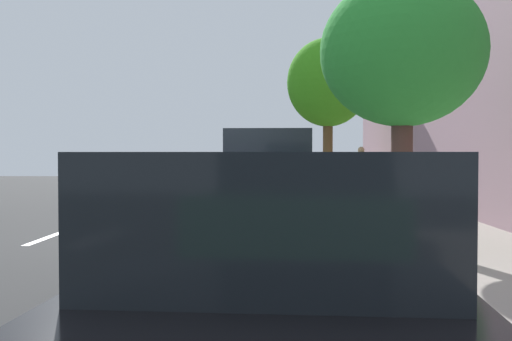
% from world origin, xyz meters
% --- Properties ---
extents(ground, '(58.09, 58.09, 0.00)m').
position_xyz_m(ground, '(0.00, 0.00, 0.00)').
color(ground, '#2C2C2C').
extents(sidewalk, '(3.01, 36.31, 0.12)m').
position_xyz_m(sidewalk, '(3.76, 0.00, 0.06)').
color(sidewalk, '#A69B90').
rests_on(sidewalk, ground).
extents(curb_edge, '(0.16, 36.31, 0.12)m').
position_xyz_m(curb_edge, '(2.18, 0.00, 0.06)').
color(curb_edge, gray).
rests_on(curb_edge, ground).
extents(lane_stripe_centre, '(0.14, 35.80, 0.01)m').
position_xyz_m(lane_stripe_centre, '(-2.96, -0.25, 0.00)').
color(lane_stripe_centre, white).
rests_on(lane_stripe_centre, ground).
extents(lane_stripe_bike_edge, '(0.12, 36.31, 0.01)m').
position_xyz_m(lane_stripe_bike_edge, '(0.71, 0.00, 0.00)').
color(lane_stripe_bike_edge, white).
rests_on(lane_stripe_bike_edge, ground).
extents(parked_sedan_black_second, '(2.03, 4.49, 1.52)m').
position_xyz_m(parked_sedan_black_second, '(1.17, -7.85, 0.75)').
color(parked_sedan_black_second, black).
rests_on(parked_sedan_black_second, ground).
extents(parked_suv_dark_blue_mid, '(2.05, 4.74, 1.99)m').
position_xyz_m(parked_suv_dark_blue_mid, '(1.02, 1.80, 1.03)').
color(parked_suv_dark_blue_mid, navy).
rests_on(parked_suv_dark_blue_mid, ground).
extents(parked_sedan_red_far, '(1.89, 4.43, 1.52)m').
position_xyz_m(parked_sedan_red_far, '(1.22, 13.91, 0.75)').
color(parked_sedan_red_far, maroon).
rests_on(parked_sedan_red_far, ground).
extents(bicycle_at_curb, '(1.18, 1.30, 0.73)m').
position_xyz_m(bicycle_at_curb, '(1.71, 8.79, 0.36)').
color(bicycle_at_curb, black).
rests_on(bicycle_at_curb, ground).
extents(cyclist_with_backpack, '(0.55, 0.53, 1.68)m').
position_xyz_m(cyclist_with_backpack, '(1.92, 8.36, 1.02)').
color(cyclist_with_backpack, '#C6B284').
rests_on(cyclist_with_backpack, ground).
extents(street_tree_near_cyclist, '(2.45, 2.45, 4.01)m').
position_xyz_m(street_tree_near_cyclist, '(3.03, -1.98, 3.00)').
color(street_tree_near_cyclist, '#50352D').
rests_on(street_tree_near_cyclist, sidewalk).
extents(street_tree_mid_block, '(3.00, 3.00, 5.61)m').
position_xyz_m(street_tree_mid_block, '(3.03, 11.30, 4.08)').
color(street_tree_mid_block, brown).
rests_on(street_tree_mid_block, sidewalk).
extents(pedestrian_on_phone, '(0.25, 0.62, 1.62)m').
position_xyz_m(pedestrian_on_phone, '(4.08, 10.10, 1.04)').
color(pedestrian_on_phone, black).
rests_on(pedestrian_on_phone, sidewalk).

